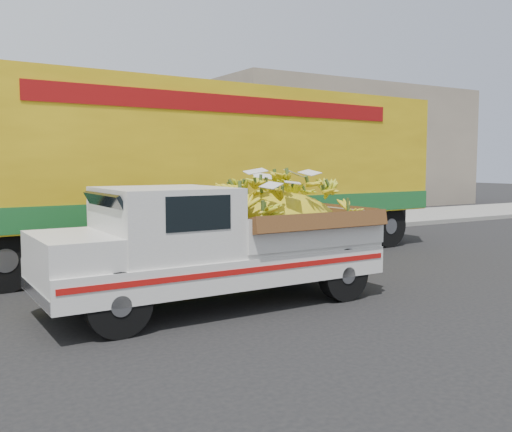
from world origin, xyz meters
TOP-DOWN VIEW (x-y plane):
  - ground at (0.00, 0.00)m, footprint 100.00×100.00m
  - curb at (0.00, 5.56)m, footprint 60.00×0.25m
  - sidewalk at (0.00, 7.66)m, footprint 60.00×4.00m
  - building_right at (14.00, 14.56)m, footprint 14.00×6.00m
  - pickup_truck at (-0.76, -0.76)m, footprint 5.19×1.93m
  - semi_trailer at (0.72, 3.11)m, footprint 12.03×3.09m

SIDE VIEW (x-z plane):
  - ground at x=0.00m, z-range 0.00..0.00m
  - sidewalk at x=0.00m, z-range 0.00..0.14m
  - curb at x=0.00m, z-range 0.00..0.15m
  - pickup_truck at x=-0.76m, z-range 0.07..1.88m
  - semi_trailer at x=0.72m, z-range 0.22..4.02m
  - building_right at x=14.00m, z-range 0.00..6.00m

